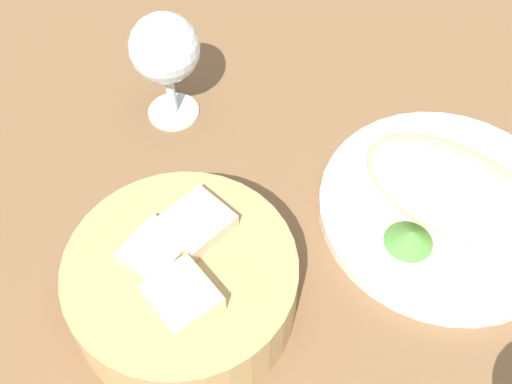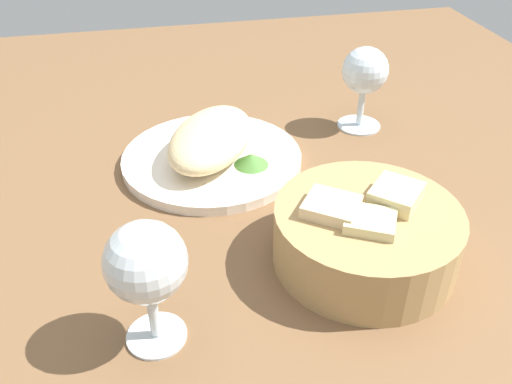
# 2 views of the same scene
# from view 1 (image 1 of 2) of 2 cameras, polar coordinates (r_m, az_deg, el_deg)

# --- Properties ---
(ground_plane) EXTENTS (1.40, 1.40, 0.02)m
(ground_plane) POSITION_cam_1_polar(r_m,az_deg,el_deg) (0.68, 9.10, -1.49)
(ground_plane) COLOR brown
(plate) EXTENTS (0.25, 0.25, 0.01)m
(plate) POSITION_cam_1_polar(r_m,az_deg,el_deg) (0.67, 16.22, -1.65)
(plate) COLOR white
(plate) RESTS_ON ground_plane
(omelette) EXTENTS (0.21, 0.18, 0.05)m
(omelette) POSITION_cam_1_polar(r_m,az_deg,el_deg) (0.65, 16.87, 0.01)
(omelette) COLOR beige
(omelette) RESTS_ON plate
(lettuce_garnish) EXTENTS (0.05, 0.05, 0.02)m
(lettuce_garnish) POSITION_cam_1_polar(r_m,az_deg,el_deg) (0.63, 13.32, -3.84)
(lettuce_garnish) COLOR #488135
(lettuce_garnish) RESTS_ON plate
(bread_basket) EXTENTS (0.20, 0.20, 0.09)m
(bread_basket) POSITION_cam_1_polar(r_m,az_deg,el_deg) (0.58, -6.42, -7.88)
(bread_basket) COLOR tan
(bread_basket) RESTS_ON ground_plane
(wine_glass_near) EXTENTS (0.07, 0.07, 0.13)m
(wine_glass_near) POSITION_cam_1_polar(r_m,az_deg,el_deg) (0.69, -7.99, 12.07)
(wine_glass_near) COLOR silver
(wine_glass_near) RESTS_ON ground_plane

